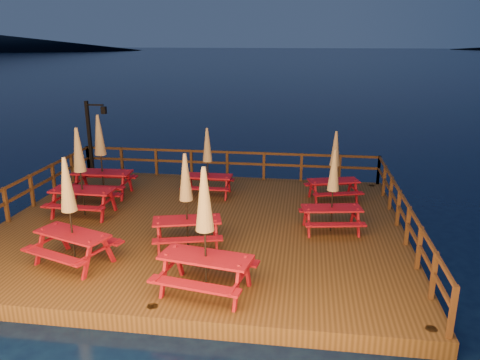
{
  "coord_description": "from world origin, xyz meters",
  "views": [
    {
      "loc": [
        3.03,
        -12.84,
        5.81
      ],
      "look_at": [
        1.12,
        0.6,
        1.64
      ],
      "focal_mm": 35.0,
      "sensor_mm": 36.0,
      "label": 1
    }
  ],
  "objects": [
    {
      "name": "deck",
      "position": [
        0.0,
        0.0,
        0.2
      ],
      "size": [
        12.0,
        10.0,
        0.4
      ],
      "primitive_type": "cube",
      "color": "#3F2C14",
      "rests_on": "ground"
    },
    {
      "name": "picnic_table_4",
      "position": [
        4.05,
        2.68,
        1.66
      ],
      "size": [
        2.01,
        1.8,
        2.42
      ],
      "rotation": [
        0.0,
        0.0,
        0.27
      ],
      "color": "maroon",
      "rests_on": "deck"
    },
    {
      "name": "ground",
      "position": [
        0.0,
        0.0,
        0.0
      ],
      "size": [
        500.0,
        500.0,
        0.0
      ],
      "primitive_type": "plane",
      "color": "black",
      "rests_on": "ground"
    },
    {
      "name": "picnic_table_7",
      "position": [
        -0.32,
        2.64,
        1.66
      ],
      "size": [
        1.7,
        1.4,
        2.42
      ],
      "rotation": [
        0.0,
        0.0,
        -0.0
      ],
      "color": "maroon",
      "rests_on": "deck"
    },
    {
      "name": "railing",
      "position": [
        0.0,
        1.78,
        1.16
      ],
      "size": [
        11.8,
        9.75,
        1.1
      ],
      "color": "#3D2913",
      "rests_on": "deck"
    },
    {
      "name": "picnic_table_5",
      "position": [
        3.86,
        -0.02,
        1.66
      ],
      "size": [
        1.9,
        1.66,
        2.42
      ],
      "rotation": [
        0.0,
        0.0,
        0.17
      ],
      "color": "maroon",
      "rests_on": "deck"
    },
    {
      "name": "deck_piles",
      "position": [
        0.0,
        0.0,
        -0.3
      ],
      "size": [
        11.44,
        9.44,
        1.4
      ],
      "color": "#3D2913",
      "rests_on": "ground"
    },
    {
      "name": "picnic_table_3",
      "position": [
        -2.52,
        -2.98,
        1.81
      ],
      "size": [
        2.32,
        2.11,
        2.72
      ],
      "rotation": [
        0.0,
        0.0,
        -0.35
      ],
      "color": "maroon",
      "rests_on": "deck"
    },
    {
      "name": "lamp_post",
      "position": [
        -5.39,
        4.55,
        2.2
      ],
      "size": [
        0.85,
        0.18,
        3.0
      ],
      "color": "black",
      "rests_on": "deck"
    },
    {
      "name": "picnic_table_2",
      "position": [
        1.0,
        -3.85,
        1.89
      ],
      "size": [
        2.26,
        1.97,
        2.86
      ],
      "rotation": [
        0.0,
        0.0,
        -0.18
      ],
      "color": "maroon",
      "rests_on": "deck"
    },
    {
      "name": "picnic_table_6",
      "position": [
        0.01,
        -1.61,
        1.74
      ],
      "size": [
        2.12,
        1.89,
        2.57
      ],
      "rotation": [
        0.0,
        0.0,
        0.26
      ],
      "color": "maroon",
      "rests_on": "deck"
    },
    {
      "name": "picnic_table_0",
      "position": [
        -3.81,
        0.19,
        1.85
      ],
      "size": [
        1.99,
        1.65,
        2.8
      ],
      "rotation": [
        0.0,
        0.0,
        -0.02
      ],
      "color": "maroon",
      "rests_on": "deck"
    },
    {
      "name": "picnic_table_1",
      "position": [
        -4.0,
        2.12,
        1.89
      ],
      "size": [
        2.06,
        1.72,
        2.88
      ],
      "rotation": [
        0.0,
        0.0,
        0.03
      ],
      "color": "maroon",
      "rests_on": "deck"
    }
  ]
}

